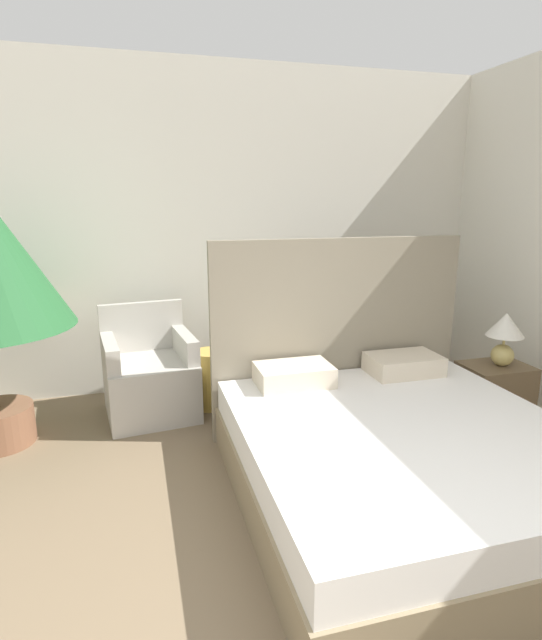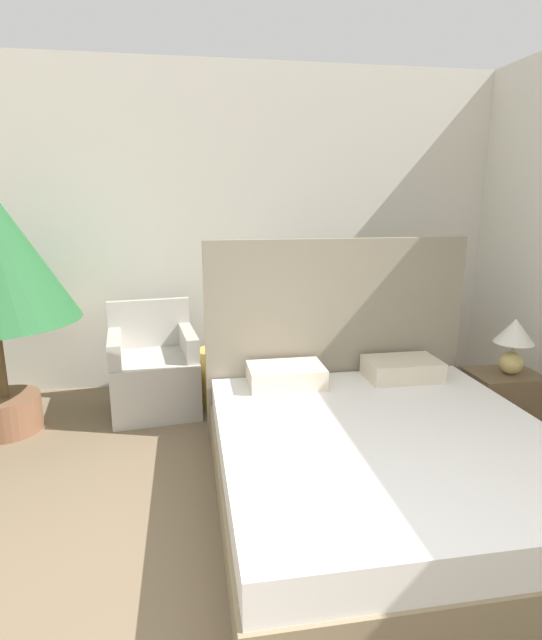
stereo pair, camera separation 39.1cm
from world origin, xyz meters
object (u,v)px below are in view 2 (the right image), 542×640
armchair_near_window_right (273,369)px  table_lamp (514,339)px  side_table (215,377)px  armchair_near_window_left (154,376)px  bed (380,454)px  nightstand (502,402)px

armchair_near_window_right → table_lamp: same height
table_lamp → side_table: table_lamp is taller
table_lamp → side_table: bearing=157.7°
armchair_near_window_right → side_table: bearing=-177.6°
armchair_near_window_left → bed: bearing=-55.0°
table_lamp → bed: bearing=-152.1°
armchair_near_window_left → nightstand: size_ratio=1.75×
bed → table_lamp: (1.28, 0.68, 0.45)m
armchair_near_window_right → bed: bearing=-72.0°
nightstand → side_table: (-2.13, 0.87, 0.01)m
bed → armchair_near_window_left: size_ratio=2.33×
armchair_near_window_left → table_lamp: size_ratio=2.10×
armchair_near_window_left → armchair_near_window_right: same height
armchair_near_window_left → side_table: (0.51, 0.02, -0.05)m
armchair_near_window_right → side_table: 0.51m
bed → side_table: (-0.88, 1.56, -0.04)m
table_lamp → armchair_near_window_right: bearing=152.3°
bed → table_lamp: size_ratio=4.89×
armchair_near_window_left → armchair_near_window_right: size_ratio=1.00×
nightstand → side_table: size_ratio=1.03×
armchair_near_window_left → side_table: bearing=-4.8°
armchair_near_window_right → table_lamp: bearing=-23.2°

